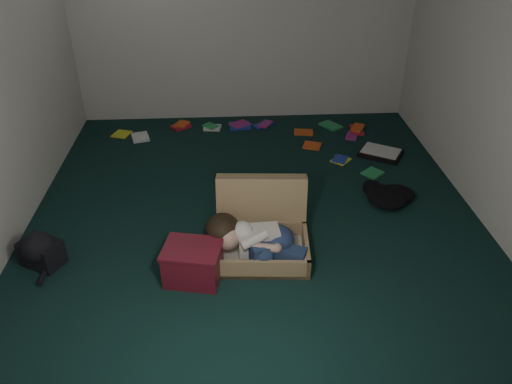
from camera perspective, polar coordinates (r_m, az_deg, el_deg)
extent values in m
plane|color=black|center=(4.50, -0.12, -2.77)|extent=(4.50, 4.50, 0.00)
plane|color=silver|center=(6.08, -1.46, 19.97)|extent=(4.50, 0.00, 4.50)
plane|color=silver|center=(1.93, 3.83, -9.11)|extent=(4.50, 0.00, 4.50)
plane|color=silver|center=(4.49, 26.96, 12.22)|extent=(0.00, 4.50, 4.50)
cube|color=tan|center=(3.98, 0.61, -6.54)|extent=(0.78, 0.58, 0.17)
cube|color=beige|center=(4.01, 0.60, -7.02)|extent=(0.71, 0.51, 0.02)
cube|color=tan|center=(4.15, 0.63, -1.63)|extent=(0.76, 0.28, 0.55)
cube|color=silver|center=(3.91, 0.30, -5.65)|extent=(0.33, 0.20, 0.23)
sphere|color=tan|center=(3.85, -3.27, -5.16)|extent=(0.20, 0.20, 0.20)
ellipsoid|color=black|center=(3.88, -3.86, -4.20)|extent=(0.27, 0.28, 0.23)
ellipsoid|color=navy|center=(3.92, 2.64, -5.57)|extent=(0.24, 0.28, 0.23)
cube|color=navy|center=(3.83, 1.41, -6.75)|extent=(0.31, 0.22, 0.15)
cube|color=navy|center=(3.84, 3.80, -7.16)|extent=(0.28, 0.21, 0.12)
sphere|color=white|center=(3.89, 5.26, -7.10)|extent=(0.12, 0.12, 0.12)
sphere|color=white|center=(3.84, 5.33, -7.93)|extent=(0.11, 0.11, 0.11)
cylinder|color=tan|center=(3.77, 1.10, -6.36)|extent=(0.20, 0.08, 0.07)
cube|color=maroon|center=(3.79, -7.20, -8.21)|extent=(0.46, 0.39, 0.27)
cube|color=maroon|center=(3.70, -7.35, -6.48)|extent=(0.48, 0.41, 0.02)
cube|color=black|center=(5.66, 14.05, 4.34)|extent=(0.54, 0.50, 0.05)
cube|color=white|center=(5.65, 14.09, 4.61)|extent=(0.48, 0.44, 0.01)
cube|color=yellow|center=(6.18, -15.11, 6.44)|extent=(0.20, 0.15, 0.02)
cube|color=red|center=(6.22, -8.56, 7.37)|extent=(0.26, 0.24, 0.02)
cube|color=white|center=(6.14, -5.01, 7.28)|extent=(0.20, 0.24, 0.02)
cube|color=#203AAD|center=(6.21, 0.85, 7.68)|extent=(0.22, 0.25, 0.02)
cube|color=#EA541B|center=(6.03, 5.45, 6.76)|extent=(0.25, 0.24, 0.02)
cube|color=green|center=(6.25, 8.52, 7.49)|extent=(0.22, 0.17, 0.02)
cube|color=#A42980|center=(6.03, 10.88, 6.35)|extent=(0.25, 0.25, 0.02)
cube|color=beige|center=(5.76, 13.78, 4.69)|extent=(0.19, 0.23, 0.02)
cube|color=yellow|center=(5.47, 9.68, 3.65)|extent=(0.23, 0.25, 0.02)
cube|color=red|center=(6.18, 11.41, 6.93)|extent=(0.25, 0.23, 0.02)
cube|color=white|center=(6.03, -13.08, 6.07)|extent=(0.23, 0.19, 0.02)
cube|color=#203AAD|center=(6.17, -1.87, 7.52)|extent=(0.25, 0.25, 0.02)
cube|color=#EA541B|center=(5.72, 6.43, 5.27)|extent=(0.17, 0.22, 0.02)
cube|color=green|center=(5.28, 13.18, 2.12)|extent=(0.24, 0.25, 0.02)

